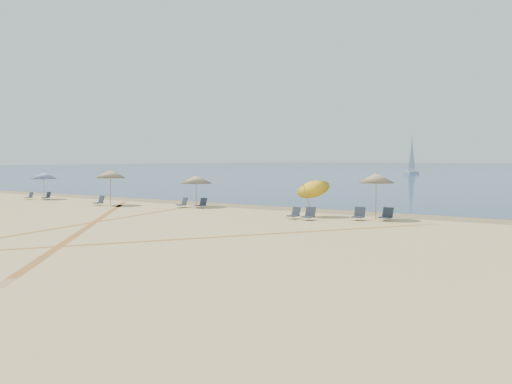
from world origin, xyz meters
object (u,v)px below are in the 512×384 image
umbrella_0 (44,175)px  chair_6 (309,214)px  chair_2 (100,201)px  chair_3 (183,203)px  sailboat_0 (412,162)px  umbrella_1 (110,174)px  umbrella_4 (376,178)px  umbrella_3 (312,185)px  chair_5 (295,214)px  chair_0 (30,196)px  chair_7 (359,214)px  umbrella_2 (196,179)px  chair_8 (387,215)px  chair_1 (47,196)px  chair_4 (202,204)px

umbrella_0 → chair_6: 25.38m
umbrella_0 → chair_2: umbrella_0 is taller
chair_2 → chair_3: bearing=26.5°
sailboat_0 → umbrella_1: bearing=-81.9°
umbrella_4 → chair_6: 4.15m
umbrella_3 → chair_5: umbrella_3 is taller
chair_6 → sailboat_0: (-24.20, 89.44, 2.20)m
chair_0 → chair_7: size_ratio=0.82×
chair_5 → umbrella_2: bearing=173.7°
umbrella_0 → umbrella_4: size_ratio=0.88×
umbrella_2 → chair_7: (12.52, -1.32, -1.57)m
chair_5 → chair_8: (4.53, 1.88, 0.03)m
umbrella_1 → chair_0: umbrella_1 is taller
umbrella_4 → chair_1: (-27.30, -1.31, -1.97)m
umbrella_0 → chair_0: (-0.70, -0.85, -1.67)m
chair_5 → umbrella_4: bearing=40.8°
chair_0 → chair_8: (29.57, 1.48, 0.05)m
umbrella_2 → sailboat_0: bearing=99.1°
umbrella_2 → chair_2: umbrella_2 is taller
umbrella_1 → chair_8: size_ratio=3.42×
chair_4 → chair_0: bearing=-168.7°
umbrella_2 → chair_0: size_ratio=3.68×
chair_0 → chair_2: chair_2 is taller
chair_0 → chair_8: size_ratio=0.81×
chair_7 → chair_4: bearing=171.1°
umbrella_2 → chair_2: bearing=-155.4°
umbrella_1 → chair_2: bearing=-126.6°
umbrella_2 → sailboat_0: sailboat_0 is taller
chair_0 → chair_1: bearing=23.6°
umbrella_1 → chair_8: bearing=4.4°
umbrella_0 → sailboat_0: size_ratio=0.27×
umbrella_0 → chair_1: 1.86m
umbrella_1 → chair_8: 19.97m
chair_0 → chair_4: size_ratio=0.85×
umbrella_0 → chair_2: 8.88m
chair_2 → chair_4: chair_2 is taller
umbrella_4 → sailboat_0: size_ratio=0.31×
umbrella_0 → chair_3: umbrella_0 is taller
chair_3 → chair_7: (12.93, -0.41, 0.01)m
chair_3 → chair_8: size_ratio=1.09×
umbrella_0 → umbrella_4: (28.10, 1.02, 0.32)m
chair_1 → chair_8: size_ratio=0.85×
chair_1 → chair_7: bearing=3.9°
chair_4 → umbrella_3: bearing=1.3°
chair_5 → sailboat_0: (-23.24, 89.35, 2.22)m
umbrella_3 → chair_6: 2.33m
umbrella_4 → chair_7: size_ratio=3.54×
chair_2 → chair_6: (16.70, 0.16, 0.00)m
chair_7 → chair_6: bearing=-151.7°
chair_1 → chair_5: bearing=0.7°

